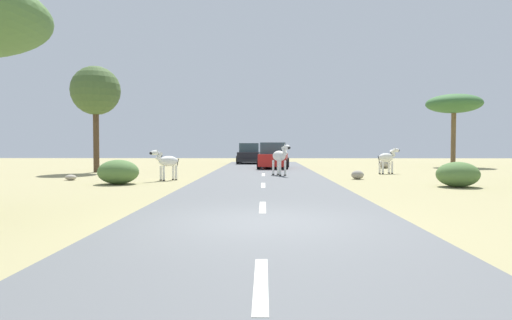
# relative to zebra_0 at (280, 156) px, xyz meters

# --- Properties ---
(ground_plane) EXTENTS (90.00, 90.00, 0.00)m
(ground_plane) POSITION_rel_zebra_0_xyz_m (-0.91, -13.63, -1.03)
(ground_plane) COLOR #998E60
(road) EXTENTS (6.00, 64.00, 0.05)m
(road) POSITION_rel_zebra_0_xyz_m (-0.86, -13.63, -1.01)
(road) COLOR #56595B
(road) RESTS_ON ground_plane
(lane_markings) EXTENTS (0.16, 56.00, 0.01)m
(lane_markings) POSITION_rel_zebra_0_xyz_m (-0.86, -14.63, -0.98)
(lane_markings) COLOR silver
(lane_markings) RESTS_ON road
(zebra_0) EXTENTS (1.04, 1.62, 1.65)m
(zebra_0) POSITION_rel_zebra_0_xyz_m (0.00, 0.00, 0.00)
(zebra_0) COLOR silver
(zebra_0) RESTS_ON road
(zebra_1) EXTENTS (1.23, 1.21, 1.44)m
(zebra_1) POSITION_rel_zebra_0_xyz_m (-5.27, -2.78, -0.17)
(zebra_1) COLOR silver
(zebra_1) RESTS_ON ground_plane
(zebra_2) EXTENTS (1.48, 0.94, 1.50)m
(zebra_2) POSITION_rel_zebra_0_xyz_m (6.14, 2.15, -0.14)
(zebra_2) COLOR silver
(zebra_2) RESTS_ON ground_plane
(car_0) EXTENTS (2.28, 4.47, 1.74)m
(car_0) POSITION_rel_zebra_0_xyz_m (-0.17, 7.03, -0.18)
(car_0) COLOR red
(car_0) RESTS_ON road
(car_1) EXTENTS (2.12, 4.39, 1.74)m
(car_1) POSITION_rel_zebra_0_xyz_m (-2.09, 15.08, -0.18)
(car_1) COLOR black
(car_1) RESTS_ON road
(tree_1) EXTENTS (4.05, 4.05, 5.45)m
(tree_1) POSITION_rel_zebra_0_xyz_m (13.47, 10.58, 3.65)
(tree_1) COLOR brown
(tree_1) RESTS_ON ground_plane
(tree_3) EXTENTS (2.88, 2.88, 6.29)m
(tree_3) POSITION_rel_zebra_0_xyz_m (-10.82, 3.16, 3.77)
(tree_3) COLOR #4C3823
(tree_3) RESTS_ON ground_plane
(bush_0) EXTENTS (1.62, 1.45, 0.97)m
(bush_0) POSITION_rel_zebra_0_xyz_m (6.65, -5.65, -0.55)
(bush_0) COLOR #4C7038
(bush_0) RESTS_ON ground_plane
(bush_1) EXTENTS (1.68, 1.52, 1.01)m
(bush_1) POSITION_rel_zebra_0_xyz_m (-6.87, -4.67, -0.53)
(bush_1) COLOR #4C7038
(bush_1) RESTS_ON ground_plane
(rock_0) EXTENTS (0.59, 0.49, 0.42)m
(rock_0) POSITION_rel_zebra_0_xyz_m (3.60, -1.92, -0.83)
(rock_0) COLOR gray
(rock_0) RESTS_ON ground_plane
(rock_1) EXTENTS (0.81, 0.86, 0.61)m
(rock_1) POSITION_rel_zebra_0_xyz_m (7.60, 8.00, -0.73)
(rock_1) COLOR #A89E8C
(rock_1) RESTS_ON ground_plane
(rock_2) EXTENTS (0.52, 0.40, 0.26)m
(rock_2) POSITION_rel_zebra_0_xyz_m (-9.72, -2.75, -0.90)
(rock_2) COLOR #A89E8C
(rock_2) RESTS_ON ground_plane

